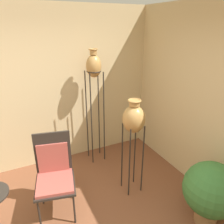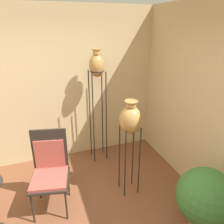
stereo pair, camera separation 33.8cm
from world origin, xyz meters
name	(u,v)px [view 2 (the right image)]	position (x,y,z in m)	size (l,w,h in m)	color
wall_back	(40,89)	(0.00, 2.09, 1.35)	(8.12, 0.06, 2.70)	#D1B784
vase_stand_tall	(97,71)	(0.92, 1.76, 1.67)	(0.26, 0.26, 2.02)	#28231E
vase_stand_medium	(131,121)	(1.09, 0.75, 1.16)	(0.31, 0.31, 1.45)	#28231E
chair	(50,168)	(-0.02, 0.86, 0.60)	(0.59, 0.61, 1.10)	#28231E
potted_plant	(205,198)	(1.63, -0.21, 0.50)	(0.68, 0.68, 0.86)	olive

